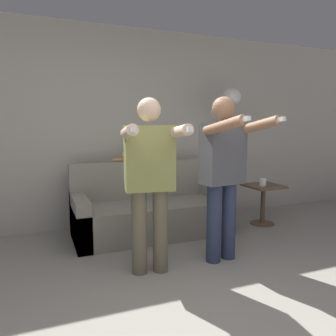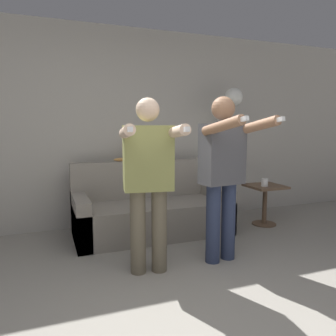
# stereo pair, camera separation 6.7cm
# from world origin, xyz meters

# --- Properties ---
(wall_back) EXTENTS (10.00, 0.05, 2.60)m
(wall_back) POSITION_xyz_m (0.00, 2.72, 1.30)
(wall_back) COLOR #B7B2A8
(wall_back) RESTS_ON ground_plane
(couch) EXTENTS (1.88, 0.81, 0.88)m
(couch) POSITION_xyz_m (0.35, 2.16, 0.28)
(couch) COLOR gray
(couch) RESTS_ON ground_plane
(person_left) EXTENTS (0.57, 0.73, 1.57)m
(person_left) POSITION_xyz_m (-0.02, 1.11, 0.90)
(person_left) COLOR #6B604C
(person_left) RESTS_ON ground_plane
(person_right) EXTENTS (0.55, 0.72, 1.60)m
(person_right) POSITION_xyz_m (0.73, 1.11, 0.93)
(person_right) COLOR #2D3856
(person_right) RESTS_ON ground_plane
(cat) EXTENTS (0.52, 0.12, 0.18)m
(cat) POSITION_xyz_m (0.26, 2.44, 0.96)
(cat) COLOR tan
(cat) RESTS_ON couch
(floor_lamp) EXTENTS (0.43, 0.26, 1.84)m
(floor_lamp) POSITION_xyz_m (1.48, 2.32, 1.52)
(floor_lamp) COLOR #756047
(floor_lamp) RESTS_ON ground_plane
(side_table) EXTENTS (0.46, 0.46, 0.54)m
(side_table) POSITION_xyz_m (1.88, 1.97, 0.39)
(side_table) COLOR brown
(side_table) RESTS_ON ground_plane
(cup) EXTENTS (0.09, 0.09, 0.10)m
(cup) POSITION_xyz_m (1.82, 1.90, 0.59)
(cup) COLOR white
(cup) RESTS_ON side_table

